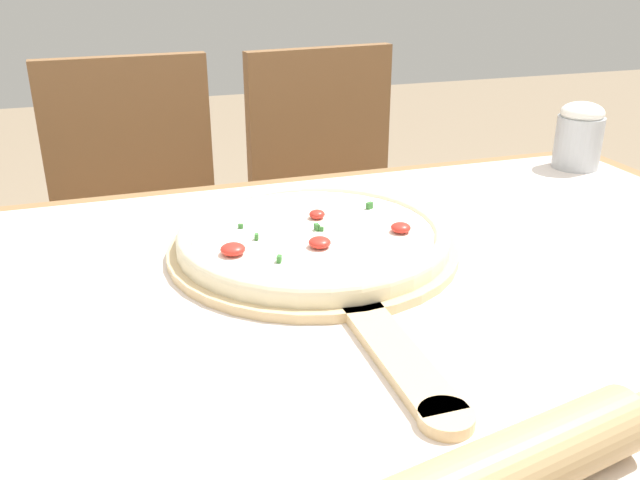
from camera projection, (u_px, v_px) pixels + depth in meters
dining_table at (374, 362)px, 0.87m from camera, size 1.29×0.89×0.75m
towel_cloth at (377, 284)px, 0.82m from camera, size 1.21×0.81×0.00m
pizza_peel at (318, 255)px, 0.88m from camera, size 0.38×0.59×0.01m
pizza at (313, 235)px, 0.90m from camera, size 0.36×0.36×0.03m
chair_left at (141, 230)px, 1.56m from camera, size 0.41×0.41×0.91m
chair_right at (335, 207)px, 1.70m from camera, size 0.44×0.44×0.91m
flour_cup at (579, 135)px, 1.24m from camera, size 0.08×0.08×0.12m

